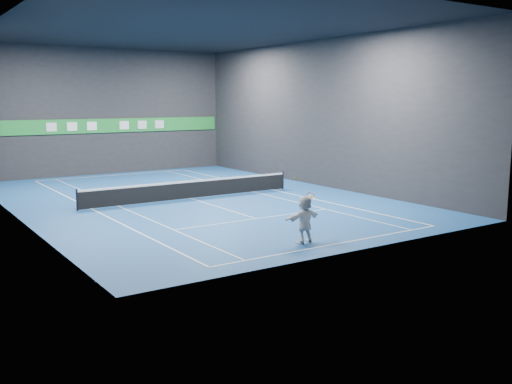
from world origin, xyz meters
TOP-DOWN VIEW (x-y plane):
  - ground at (0.00, 0.00)m, footprint 26.00×26.00m
  - ceiling at (0.00, 0.00)m, footprint 26.00×26.00m
  - wall_back at (0.00, 13.00)m, footprint 18.00×0.10m
  - wall_front at (0.00, -13.00)m, footprint 18.00×0.10m
  - wall_left at (-9.00, 0.00)m, footprint 0.10×26.00m
  - wall_right at (9.00, 0.00)m, footprint 0.10×26.00m
  - baseline_near at (0.00, -11.89)m, footprint 10.98×0.08m
  - baseline_far at (0.00, 11.89)m, footprint 10.98×0.08m
  - sideline_doubles_left at (-5.49, 0.00)m, footprint 0.08×23.78m
  - sideline_doubles_right at (5.49, 0.00)m, footprint 0.08×23.78m
  - sideline_singles_left at (-4.11, 0.00)m, footprint 0.06×23.78m
  - sideline_singles_right at (4.11, 0.00)m, footprint 0.06×23.78m
  - service_line_near at (0.00, -6.40)m, footprint 8.23×0.06m
  - service_line_far at (0.00, 6.40)m, footprint 8.23×0.06m
  - center_service_line at (0.00, 0.00)m, footprint 0.06×12.80m
  - player at (-0.94, -11.08)m, footprint 1.71×0.71m
  - tennis_ball at (-1.34, -11.00)m, footprint 0.07×0.07m
  - tennis_net at (0.00, 0.00)m, footprint 12.50×0.10m
  - sponsor_banner at (0.00, 12.93)m, footprint 17.64×0.11m
  - tennis_racket at (-0.64, -11.03)m, footprint 0.41×0.38m

SIDE VIEW (x-z plane):
  - ground at x=0.00m, z-range 0.00..0.00m
  - baseline_near at x=0.00m, z-range 0.00..0.01m
  - baseline_far at x=0.00m, z-range 0.00..0.01m
  - sideline_doubles_left at x=-5.49m, z-range 0.00..0.01m
  - sideline_doubles_right at x=5.49m, z-range 0.00..0.01m
  - sideline_singles_left at x=-4.11m, z-range 0.00..0.01m
  - sideline_singles_right at x=4.11m, z-range 0.00..0.01m
  - service_line_near at x=0.00m, z-range 0.00..0.01m
  - service_line_far at x=0.00m, z-range 0.00..0.01m
  - center_service_line at x=0.00m, z-range 0.00..0.01m
  - tennis_net at x=0.00m, z-range 0.00..1.07m
  - player at x=-0.94m, z-range 0.00..1.80m
  - tennis_racket at x=-0.64m, z-range 1.49..2.01m
  - tennis_ball at x=-1.34m, z-range 2.44..2.51m
  - sponsor_banner at x=0.00m, z-range 3.00..4.00m
  - wall_back at x=0.00m, z-range 0.00..9.00m
  - wall_front at x=0.00m, z-range 0.00..9.00m
  - wall_left at x=-9.00m, z-range 0.00..9.00m
  - wall_right at x=9.00m, z-range 0.00..9.00m
  - ceiling at x=0.00m, z-range 9.00..9.00m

